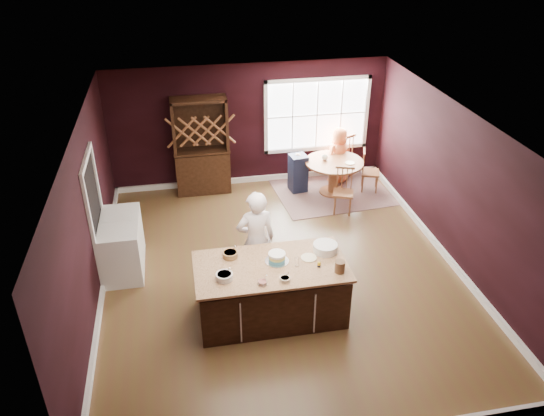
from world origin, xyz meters
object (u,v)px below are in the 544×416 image
Objects in this scene: high_chair at (298,172)px; washer at (121,255)px; chair_south at (343,191)px; baker at (256,241)px; seated_woman at (339,156)px; toddler at (297,155)px; chair_east at (371,171)px; dryer at (123,235)px; kitchen_island at (271,291)px; chair_north at (341,155)px; dining_table at (334,170)px; hutch at (201,146)px; layer_cake at (277,257)px.

high_chair is 0.94× the size of washer.
high_chair is (-0.69, 1.10, -0.04)m from chair_south.
baker is 2.98m from chair_south.
seated_woman is 1.02m from toddler.
chair_east is 1.03× the size of dryer.
high_chair is at bearing 71.23° from kitchen_island.
chair_east is 0.87× the size of chair_north.
seated_woman reaches higher than kitchen_island.
washer is at bearing -152.98° from high_chair.
dining_table is at bearing 21.32° from dryer.
high_chair is at bearing 98.55° from chair_east.
baker is at bearing -80.29° from hutch.
kitchen_island is at bearing -41.36° from dryer.
toddler reaches higher than washer.
chair_south is at bearing 55.11° from layer_cake.
dining_table is 1.35× the size of washer.
baker reaches higher than chair_north.
seated_woman is at bearing 36.66° from chair_north.
dining_table is 0.72× the size of baker.
high_chair is (1.43, 3.16, -0.43)m from baker.
hutch is (-2.77, 0.61, 0.52)m from dining_table.
baker is 1.59× the size of chair_north.
seated_woman is (0.25, 0.48, 0.11)m from dining_table.
dining_table is 0.78m from high_chair.
kitchen_island is 2.42× the size of dryer.
washer reaches higher than dryer.
chair_north reaches higher than layer_cake.
seated_woman is (0.30, 1.34, 0.17)m from chair_south.
seated_woman reaches higher than high_chair.
chair_south is 1.30m from high_chair.
baker is 3.49m from high_chair.
layer_cake is 0.37× the size of chair_east.
hutch is at bearing -29.51° from seated_woman.
chair_east reaches higher than dryer.
washer is at bearing -19.73° from baker.
chair_east is at bearing 62.96° from chair_south.
dryer is (-3.58, -2.04, -0.35)m from toddler.
dryer is (-4.33, -1.69, -0.07)m from dining_table.
kitchen_island is 1.73× the size of seated_woman.
hutch is (-2.72, 1.46, 0.58)m from chair_south.
hutch reaches higher than layer_cake.
hutch is (-0.70, 4.29, 0.62)m from kitchen_island.
kitchen_island is 4.77m from seated_woman.
chair_east reaches higher than toddler.
chair_south is 1.43m from toddler.
chair_south is 1.04× the size of dryer.
hutch is (-3.15, -0.13, 0.51)m from chair_north.
high_chair is at bearing 161.36° from dining_table.
toddler is 4.14m from dryer.
toddler is 0.28× the size of washer.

